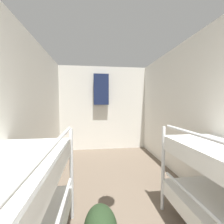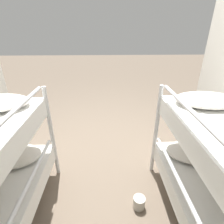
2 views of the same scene
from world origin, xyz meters
TOP-DOWN VIEW (x-y plane):
  - ground_plane at (0.00, 0.00)m, footprint 20.00×20.00m
  - tin_can at (-0.34, 1.08)m, footprint 0.12×0.12m

SIDE VIEW (x-z plane):
  - ground_plane at x=0.00m, z-range 0.00..0.00m
  - tin_can at x=-0.34m, z-range 0.00..0.12m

